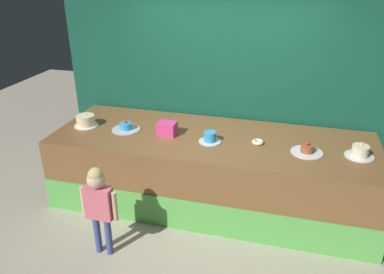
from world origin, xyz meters
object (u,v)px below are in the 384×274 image
object	(u,v)px
cake_far_left	(86,121)
donut	(258,142)
cake_far_right	(360,152)
child_figure	(99,200)
cake_center	(210,138)
pink_box	(167,129)
cake_right	(307,150)
cake_left	(126,127)

from	to	relation	value
cake_far_left	donut	bearing A→B (deg)	1.10
cake_far_right	child_figure	bearing A→B (deg)	-154.94
donut	cake_center	distance (m)	0.56
pink_box	donut	xyz separation A→B (m)	(1.11, 0.03, -0.06)
child_figure	pink_box	bearing A→B (deg)	74.50
child_figure	cake_far_left	bearing A→B (deg)	123.19
cake_center	cake_right	bearing A→B (deg)	0.27
cake_far_left	cake_far_right	world-z (taller)	same
cake_center	cake_far_right	world-z (taller)	cake_far_right
cake_left	cake_right	distance (m)	2.21
donut	cake_far_left	bearing A→B (deg)	-178.90
child_figure	donut	world-z (taller)	child_figure
cake_far_left	cake_left	size ratio (longest dim) A/B	0.86
cake_far_right	pink_box	bearing A→B (deg)	179.83
cake_center	cake_right	distance (m)	1.11
child_figure	cake_far_left	xyz separation A→B (m)	(-0.77, 1.18, 0.31)
cake_right	cake_far_right	world-z (taller)	cake_far_right
child_figure	pink_box	xyz separation A→B (m)	(0.33, 1.20, 0.32)
donut	cake_far_right	world-z (taller)	cake_far_right
cake_far_left	cake_left	xyz separation A→B (m)	(0.55, 0.02, -0.04)
child_figure	cake_right	distance (m)	2.31
pink_box	cake_center	world-z (taller)	pink_box
cake_right	pink_box	bearing A→B (deg)	177.92
donut	cake_right	distance (m)	0.56
donut	pink_box	bearing A→B (deg)	-178.45
child_figure	cake_far_right	bearing A→B (deg)	25.06
cake_left	cake_far_right	world-z (taller)	cake_far_right
cake_center	cake_far_right	distance (m)	1.66
pink_box	cake_right	distance (m)	1.66
cake_right	cake_far_right	xyz separation A→B (m)	(0.55, 0.05, 0.02)
cake_left	cake_right	xyz separation A→B (m)	(2.21, -0.06, 0.00)
pink_box	donut	bearing A→B (deg)	1.55
cake_right	cake_far_right	distance (m)	0.56
pink_box	cake_far_right	distance (m)	2.21
cake_left	cake_right	world-z (taller)	cake_right
pink_box	donut	size ratio (longest dim) A/B	1.60
cake_center	cake_left	bearing A→B (deg)	176.40
child_figure	donut	bearing A→B (deg)	40.45
donut	cake_far_right	xyz separation A→B (m)	(1.11, -0.04, 0.04)
pink_box	cake_far_left	world-z (taller)	cake_far_left
cake_far_right	donut	bearing A→B (deg)	178.11
donut	cake_far_right	distance (m)	1.11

